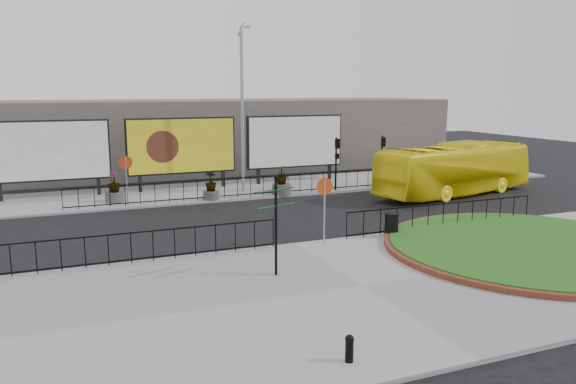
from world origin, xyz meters
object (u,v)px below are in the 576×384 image
lamp_post (242,107)px  bollard (349,347)px  planter_c (282,183)px  fingerpost_sign (276,215)px  planter_a (114,190)px  billboard_mid (182,146)px  bus (455,169)px  litter_bin (392,225)px  planter_b (211,187)px

lamp_post → bollard: lamp_post is taller
planter_c → fingerpost_sign: bearing=-112.4°
fingerpost_sign → planter_a: 14.30m
fingerpost_sign → planter_c: 13.64m
planter_a → billboard_mid: bearing=30.2°
billboard_mid → bus: size_ratio=0.60×
lamp_post → planter_c: (1.67, -1.60, -4.11)m
bus → bollard: bearing=123.6°
bollard → litter_bin: 10.57m
bollard → planter_b: (1.82, 18.40, 0.30)m
lamp_post → planter_a: 8.12m
planter_a → planter_b: size_ratio=1.05×
billboard_mid → planter_b: billboard_mid is taller
bollard → litter_bin: bearing=52.7°
lamp_post → bus: lamp_post is taller
fingerpost_sign → litter_bin: fingerpost_sign is taller
bus → planter_a: size_ratio=6.53×
billboard_mid → bollard: (-1.09, -21.97, -2.15)m
bus → billboard_mid: bearing=51.3°
billboard_mid → planter_c: 6.18m
lamp_post → fingerpost_sign: size_ratio=2.93×
fingerpost_sign → planter_a: (-3.50, 13.80, -1.29)m
billboard_mid → planter_a: (-4.00, -2.33, -1.86)m
planter_a → bollard: bearing=-81.6°
bollard → bus: 21.16m
planter_a → planter_c: planter_c is taller
billboard_mid → bus: 15.34m
bus → planter_c: (-9.00, 3.28, -0.72)m
lamp_post → planter_a: bearing=-177.1°
litter_bin → planter_c: (-0.64, 10.00, 0.12)m
bus → planter_b: 13.38m
litter_bin → planter_a: bearing=129.6°
litter_bin → bus: bus is taller
bus → planter_c: size_ratio=6.38×
bollard → planter_c: bearing=72.6°
planter_c → litter_bin: bearing=-86.3°
bus → planter_b: size_ratio=6.87×
lamp_post → planter_b: lamp_post is taller
bollard → planter_a: 19.86m
bollard → planter_a: bearing=98.4°
billboard_mid → bollard: 22.10m
fingerpost_sign → planter_a: fingerpost_sign is taller
fingerpost_sign → bus: bearing=19.2°
lamp_post → planter_b: 4.94m
litter_bin → planter_c: 10.02m
planter_a → litter_bin: bearing=-50.4°
planter_c → bus: bearing=-20.0°
bus → litter_bin: bearing=116.7°
planter_a → planter_c: (8.67, -1.25, -0.03)m
lamp_post → bollard: bearing=-101.6°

